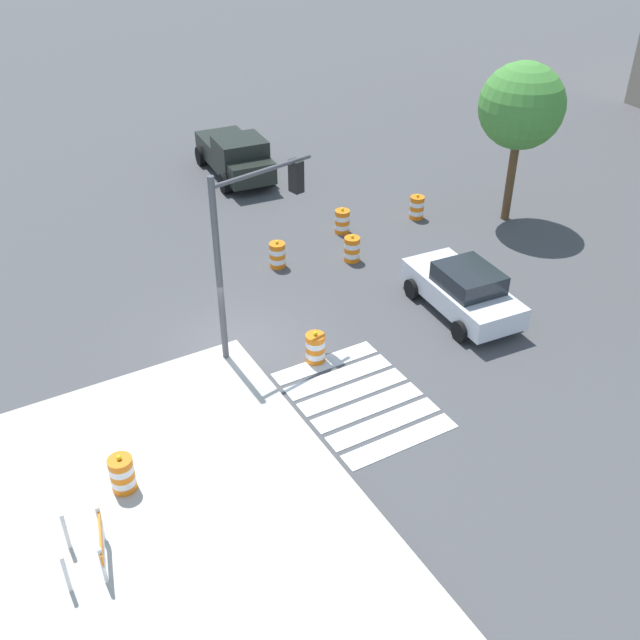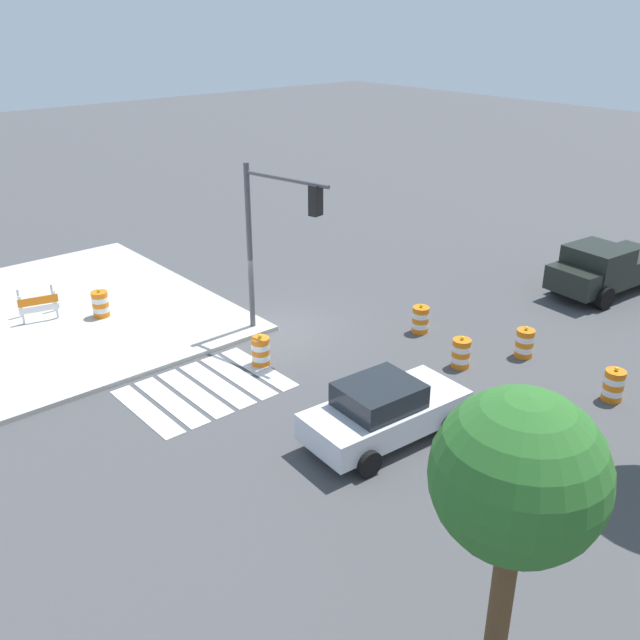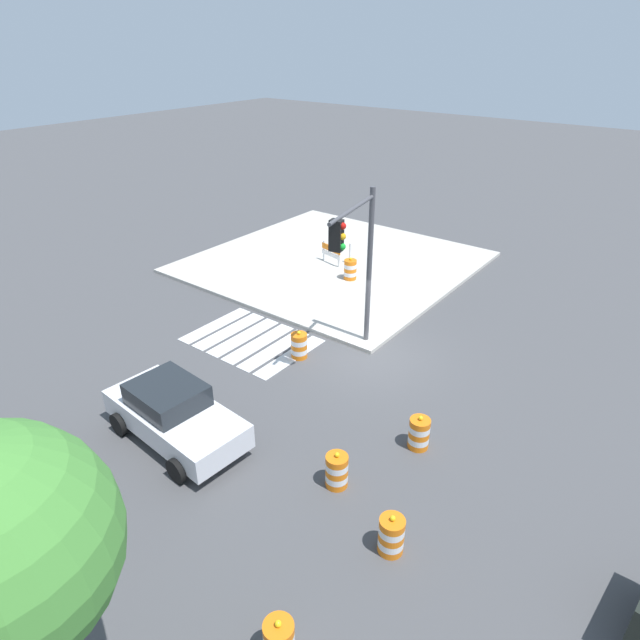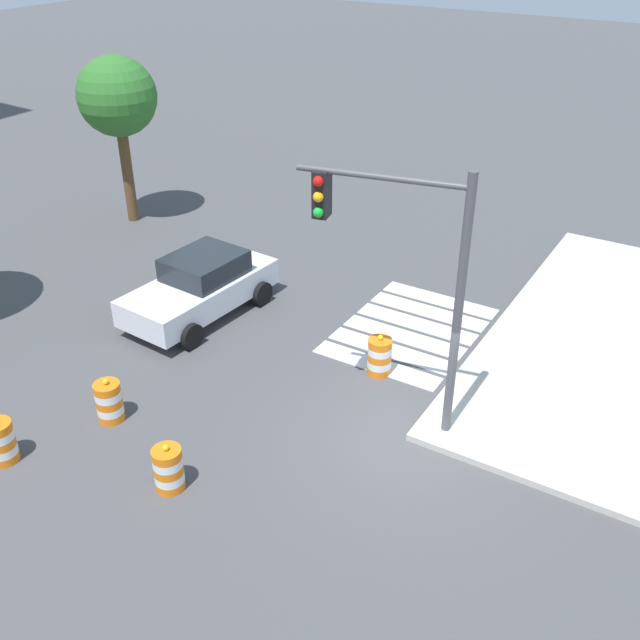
% 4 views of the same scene
% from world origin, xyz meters
% --- Properties ---
extents(ground_plane, '(120.00, 120.00, 0.00)m').
position_xyz_m(ground_plane, '(0.00, 0.00, 0.00)').
color(ground_plane, '#474749').
extents(sidewalk_corner, '(12.00, 12.00, 0.15)m').
position_xyz_m(sidewalk_corner, '(6.00, -6.00, 0.07)').
color(sidewalk_corner, '#BCB7AD').
rests_on(sidewalk_corner, ground).
extents(crosswalk_stripes, '(4.35, 3.20, 0.02)m').
position_xyz_m(crosswalk_stripes, '(4.00, 1.80, 0.01)').
color(crosswalk_stripes, silver).
rests_on(crosswalk_stripes, ground).
extents(sports_car, '(4.42, 2.38, 1.63)m').
position_xyz_m(sports_car, '(1.93, 6.89, 0.81)').
color(sports_car, silver).
rests_on(sports_car, ground).
extents(pickup_truck, '(5.31, 2.72, 1.92)m').
position_xyz_m(pickup_truck, '(-11.49, 5.30, 0.97)').
color(pickup_truck, black).
rests_on(pickup_truck, ground).
extents(traffic_barrel_near_corner, '(0.56, 0.56, 1.02)m').
position_xyz_m(traffic_barrel_near_corner, '(-2.63, 5.66, 0.45)').
color(traffic_barrel_near_corner, orange).
rests_on(traffic_barrel_near_corner, ground).
extents(traffic_barrel_crosswalk_end, '(0.56, 0.56, 1.02)m').
position_xyz_m(traffic_barrel_crosswalk_end, '(-4.67, 6.50, 0.45)').
color(traffic_barrel_crosswalk_end, orange).
rests_on(traffic_barrel_crosswalk_end, ground).
extents(traffic_barrel_median_near, '(0.56, 0.56, 1.02)m').
position_xyz_m(traffic_barrel_median_near, '(1.89, 1.61, 0.45)').
color(traffic_barrel_median_near, orange).
rests_on(traffic_barrel_median_near, ground).
extents(traffic_barrel_median_far, '(0.56, 0.56, 1.02)m').
position_xyz_m(traffic_barrel_median_far, '(-3.55, 3.19, 0.45)').
color(traffic_barrel_median_far, orange).
rests_on(traffic_barrel_median_far, ground).
extents(traffic_barrel_far_curb, '(0.56, 0.56, 1.02)m').
position_xyz_m(traffic_barrel_far_curb, '(-4.28, 9.67, 0.45)').
color(traffic_barrel_far_curb, orange).
rests_on(traffic_barrel_far_curb, ground).
extents(traffic_barrel_on_sidewalk, '(0.56, 0.56, 1.02)m').
position_xyz_m(traffic_barrel_on_sidewalk, '(4.12, -4.68, 0.60)').
color(traffic_barrel_on_sidewalk, orange).
rests_on(traffic_barrel_on_sidewalk, sidewalk_corner).
extents(construction_barricade, '(1.38, 1.04, 1.00)m').
position_xyz_m(construction_barricade, '(5.85, -5.79, 0.72)').
color(construction_barricade, silver).
rests_on(construction_barricade, sidewalk_corner).
extents(traffic_light_pole, '(0.91, 3.24, 5.50)m').
position_xyz_m(traffic_light_pole, '(0.36, 0.51, 3.91)').
color(traffic_light_pole, '#4C4C51').
rests_on(traffic_light_pole, sidewalk_corner).
extents(street_tree_streetside_near, '(3.12, 3.12, 6.01)m').
position_xyz_m(street_tree_streetside_near, '(-2.51, 12.67, 4.42)').
color(street_tree_streetside_near, brown).
rests_on(street_tree_streetside_near, ground).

